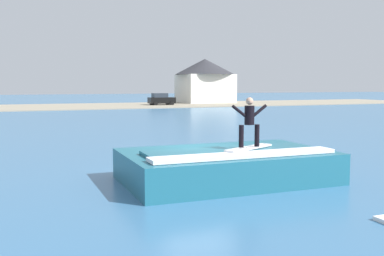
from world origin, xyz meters
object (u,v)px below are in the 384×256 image
(surfer, at_px, (249,119))
(house_gabled_white, at_px, (205,79))
(surfboard, at_px, (249,148))
(wave_crest, at_px, (227,165))
(car_far_shore, at_px, (161,99))

(surfer, relative_size, house_gabled_white, 0.16)
(surfboard, xyz_separation_m, house_gabled_white, (22.80, 56.99, 2.93))
(wave_crest, xyz_separation_m, car_far_shore, (13.89, 50.98, 0.41))
(surfboard, height_order, house_gabled_white, house_gabled_white)
(surfboard, xyz_separation_m, surfer, (0.01, 0.00, 0.93))
(surfer, distance_m, house_gabled_white, 61.40)
(wave_crest, distance_m, surfboard, 0.99)
(surfboard, bearing_deg, car_far_shore, 75.46)
(surfer, bearing_deg, surfboard, -147.58)
(surfboard, height_order, car_far_shore, car_far_shore)
(wave_crest, bearing_deg, surfer, -45.90)
(surfer, distance_m, car_far_shore, 53.24)
(surfboard, relative_size, house_gabled_white, 0.21)
(car_far_shore, bearing_deg, house_gabled_white, 30.05)
(surfboard, distance_m, surfer, 0.93)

